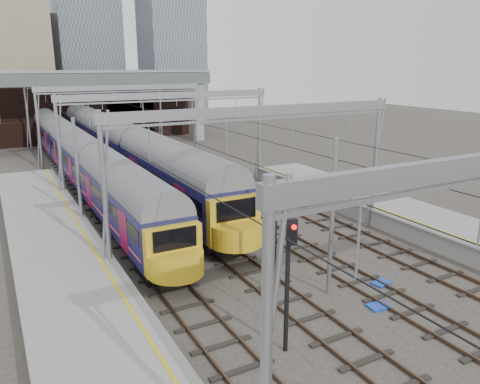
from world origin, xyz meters
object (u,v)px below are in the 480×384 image
signal_near_left (289,270)px  signal_near_centre (276,228)px  train_second (64,143)px

signal_near_left → signal_near_centre: size_ratio=1.05×
train_second → signal_near_left: size_ratio=12.32×
signal_near_centre → signal_near_left: bearing=-114.0°
train_second → signal_near_centre: (4.02, -32.62, 0.61)m
train_second → signal_near_centre: bearing=-83.0°
signal_near_left → train_second: bearing=114.3°
signal_near_centre → train_second: bearing=100.4°
train_second → signal_near_left: (1.91, -36.71, 0.74)m
train_second → signal_near_centre: 32.87m
signal_near_left → signal_near_centre: (2.11, 4.09, -0.13)m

